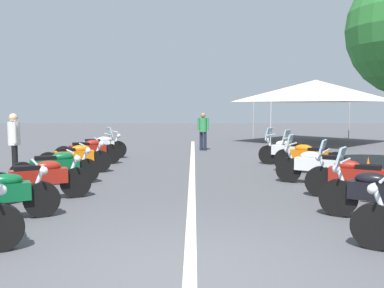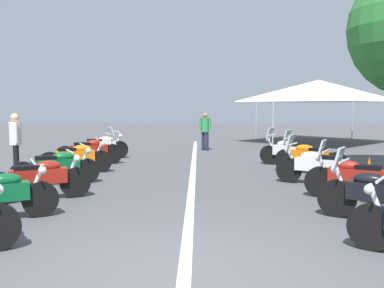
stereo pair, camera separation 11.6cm
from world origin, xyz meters
TOP-DOWN VIEW (x-y plane):
  - ground_plane at (0.00, 0.00)m, footprint 80.00×80.00m
  - lane_centre_stripe at (6.25, 0.00)m, footprint 23.15×0.16m
  - motorcycle_left_row_2 at (3.74, 3.06)m, footprint 1.12×1.92m
  - motorcycle_left_row_3 at (5.43, 3.28)m, footprint 1.05×1.97m
  - motorcycle_left_row_4 at (7.19, 3.31)m, footprint 0.89×1.97m
  - motorcycle_left_row_5 at (8.83, 3.33)m, footprint 1.18×1.97m
  - motorcycle_left_row_6 at (10.34, 3.32)m, footprint 1.12×1.85m
  - motorcycle_right_row_1 at (2.21, -3.12)m, footprint 1.22×1.80m
  - motorcycle_right_row_2 at (3.84, -3.32)m, footprint 1.11×1.88m
  - motorcycle_right_row_3 at (5.52, -3.04)m, footprint 1.15×1.90m
  - motorcycle_right_row_4 at (7.18, -3.28)m, footprint 1.30×1.82m
  - motorcycle_right_row_5 at (8.76, -3.04)m, footprint 1.25×1.78m
  - traffic_cone_0 at (6.15, -4.54)m, footprint 0.36×0.36m
  - bystander_0 at (13.37, -0.44)m, footprint 0.32×0.48m
  - bystander_1 at (6.82, 4.86)m, footprint 0.48×0.32m
  - event_tent at (16.97, -6.21)m, footprint 6.09×6.09m

SIDE VIEW (x-z plane):
  - ground_plane at x=0.00m, z-range 0.00..0.00m
  - lane_centre_stripe at x=6.25m, z-range 0.00..0.01m
  - traffic_cone_0 at x=6.15m, z-range -0.02..0.60m
  - motorcycle_left_row_3 at x=5.43m, z-range -0.04..0.94m
  - motorcycle_left_row_6 at x=10.34m, z-range -0.04..0.95m
  - motorcycle_left_row_4 at x=7.19m, z-range -0.04..0.95m
  - motorcycle_left_row_2 at x=3.74m, z-range -0.04..0.95m
  - motorcycle_right_row_5 at x=8.76m, z-range -0.14..1.06m
  - motorcycle_right_row_3 at x=5.52m, z-range -0.14..1.07m
  - motorcycle_right_row_2 at x=3.84m, z-range -0.14..1.08m
  - motorcycle_right_row_1 at x=2.21m, z-range -0.14..1.08m
  - motorcycle_left_row_5 at x=8.83m, z-range -0.14..1.08m
  - motorcycle_right_row_4 at x=7.18m, z-range -0.14..1.09m
  - bystander_0 at x=13.37m, z-range 0.13..1.74m
  - bystander_1 at x=6.82m, z-range 0.15..1.86m
  - event_tent at x=16.97m, z-range 1.05..4.25m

